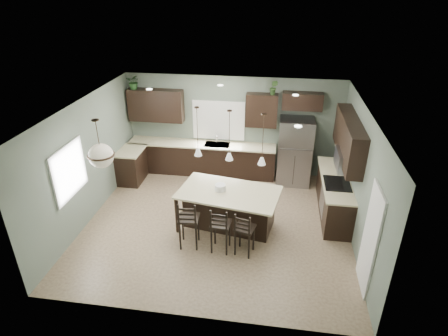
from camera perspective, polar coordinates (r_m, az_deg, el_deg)
ground at (r=8.86m, az=-1.03°, el=-8.35°), size 6.00×6.00×0.00m
pantry_door at (r=7.14m, az=21.34°, el=-10.24°), size 0.04×0.82×2.04m
window_back at (r=10.61m, az=-0.82°, el=7.28°), size 1.35×0.02×1.00m
window_left at (r=8.39m, az=-22.62°, el=-0.43°), size 0.02×1.10×1.00m
left_return_cabs at (r=10.73m, az=-13.90°, el=0.29°), size 0.60×0.90×0.90m
left_return_countertop at (r=10.53m, az=-14.08°, el=2.57°), size 0.66×0.96×0.04m
back_lower_cabs at (r=10.85m, az=-3.37°, el=1.41°), size 4.20×0.60×0.90m
back_countertop at (r=10.64m, az=-3.46°, el=3.65°), size 4.20×0.66×0.04m
sink_inset at (r=10.56m, az=-1.06°, el=3.59°), size 0.70×0.45×0.01m
faucet at (r=10.48m, az=-1.10°, el=4.25°), size 0.02×0.02×0.28m
back_upper_left at (r=10.76m, az=-10.34°, el=9.36°), size 1.55×0.34×0.90m
back_upper_right at (r=10.22m, az=5.76°, el=8.74°), size 0.85×0.34×0.90m
fridge_header at (r=10.14m, az=11.85°, el=9.94°), size 1.05×0.34×0.45m
right_lower_cabs at (r=9.38m, az=16.40°, el=-4.12°), size 0.60×2.35×0.90m
right_countertop at (r=9.15m, az=16.65°, el=-1.59°), size 0.66×2.35×0.04m
cooktop at (r=8.90m, az=16.87°, el=-2.28°), size 0.58×0.75×0.02m
wall_oven_front at (r=9.10m, az=14.69°, el=-4.90°), size 0.01×0.72×0.60m
right_upper_cabs at (r=8.76m, az=18.50°, el=4.29°), size 0.34×2.35×0.90m
microwave at (r=8.65m, az=18.05°, el=1.18°), size 0.40×0.75×0.40m
refrigerator at (r=10.31m, az=10.72°, el=2.45°), size 0.90×0.74×1.85m
kitchen_island at (r=8.49m, az=0.74°, el=-6.31°), size 2.37×1.60×0.92m
serving_dish at (r=8.27m, az=-0.57°, el=-2.98°), size 0.24×0.24×0.14m
bar_stool_left at (r=7.91m, az=-5.36°, el=-8.35°), size 0.45×0.45×1.13m
bar_stool_center at (r=7.77m, az=-0.52°, el=-9.22°), size 0.42×0.42×1.07m
bar_stool_right at (r=7.71m, az=3.17°, el=-9.78°), size 0.46×0.46×1.02m
pendant_left at (r=7.88m, az=-4.07°, el=5.53°), size 0.17×0.17×1.10m
pendant_center at (r=7.66m, az=0.81°, el=4.95°), size 0.17×0.17×1.10m
pendant_right at (r=7.50m, az=5.94°, el=4.30°), size 0.17×0.17×1.10m
chandelier at (r=7.52m, az=-18.50°, el=3.52°), size 0.52×0.52×0.99m
plant_back_left at (r=10.75m, az=-13.58°, el=12.66°), size 0.37×0.32×0.41m
plant_back_right at (r=10.00m, az=7.59°, el=12.08°), size 0.25×0.22×0.38m
room_shell at (r=8.00m, az=-1.13°, el=1.64°), size 6.00×6.00×6.00m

